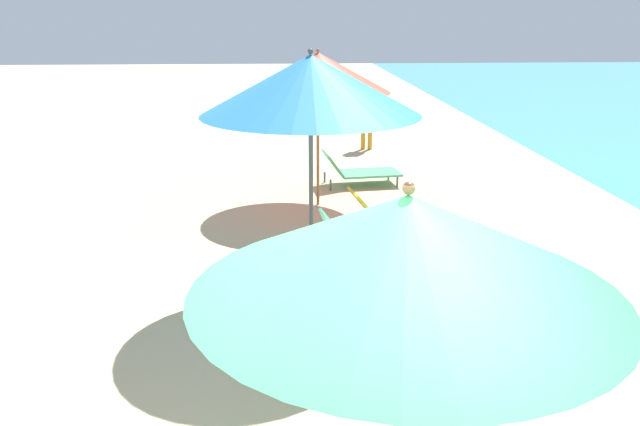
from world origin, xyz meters
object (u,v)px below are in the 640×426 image
Objects in this scene: umbrella_second at (311,85)px; person_walking_far at (367,113)px; lounger_second_inland at (406,316)px; lounger_farthest_inland at (393,210)px; umbrella_nearest at (406,245)px; lounger_second_shoreside at (367,237)px; umbrella_farthest at (318,73)px; cooler_box at (569,291)px; lounger_farthest_shoreside at (359,170)px.

umbrella_second reaches higher than person_walking_far.
lounger_second_inland is 0.81× the size of lounger_farthest_inland.
lounger_second_inland is at bearing -169.84° from person_walking_far.
umbrella_nearest is 4.13m from umbrella_second.
umbrella_nearest is at bearing -100.22° from lounger_second_shoreside.
umbrella_farthest is 4.97× the size of cooler_box.
person_walking_far reaches higher than lounger_second_inland.
umbrella_second reaches higher than cooler_box.
lounger_farthest_inland reaches higher than cooler_box.
lounger_second_inland is (0.89, -1.14, -2.15)m from umbrella_second.
lounger_second_inland is 0.80× the size of lounger_farthest_shoreside.
umbrella_nearest reaches higher than lounger_second_shoreside.
umbrella_farthest reaches higher than cooler_box.
umbrella_nearest is 9.46m from lounger_farthest_shoreside.
lounger_second_inland is 9.65m from person_walking_far.
lounger_farthest_inland is (0.23, -2.54, -0.02)m from lounger_farthest_shoreside.
umbrella_nearest is at bearing -125.53° from cooler_box.
umbrella_nearest is 5.71m from lounger_second_shoreside.
cooler_box is (1.55, -2.88, -0.11)m from lounger_farthest_inland.
umbrella_second is 5.68m from lounger_farthest_shoreside.
lounger_farthest_inland is 5.94m from person_walking_far.
person_walking_far is (1.46, 4.62, -1.37)m from umbrella_farthest.
umbrella_second is 3.76m from cooler_box.
umbrella_second is 2.63m from lounger_second_shoreside.
lounger_farthest_shoreside is at bearing 84.27° from umbrella_nearest.
umbrella_farthest reaches higher than lounger_second_inland.
lounger_second_inland is at bearing -99.45° from lounger_farthest_shoreside.
umbrella_farthest is at bearing 97.10° from lounger_second_shoreside.
cooler_box is (2.13, -1.56, -0.15)m from lounger_second_shoreside.
umbrella_second reaches higher than umbrella_nearest.
lounger_second_shoreside is at bearing -123.39° from lounger_farthest_inland.
person_walking_far is (0.95, 7.21, 0.58)m from lounger_second_shoreside.
lounger_second_shoreside is 3.88m from lounger_farthest_shoreside.
umbrella_farthest is at bearing 177.77° from person_walking_far.
lounger_second_inland is 2.31× the size of cooler_box.
umbrella_nearest is 0.94× the size of umbrella_farthest.
lounger_farthest_shoreside is at bearing 85.72° from lounger_farthest_inland.
umbrella_second is 1.88× the size of lounger_farthest_inland.
lounger_farthest_shoreside is at bearing 83.60° from lounger_second_inland.
person_walking_far is at bearing 78.42° from lounger_second_shoreside.
umbrella_second is at bearing 173.86° from cooler_box.
lounger_second_shoreside is at bearing 83.86° from umbrella_nearest.
lounger_farthest_inland is at bearing 62.08° from lounger_second_shoreside.
lounger_farthest_inland is at bearing 61.41° from umbrella_second.
lounger_farthest_inland is at bearing 78.32° from lounger_second_inland.
umbrella_nearest is at bearing -109.41° from lounger_farthest_inland.
lounger_farthest_inland is 2.85× the size of cooler_box.
umbrella_farthest is 5.03m from person_walking_far.
lounger_second_inland is (0.08, -2.39, 0.01)m from lounger_second_shoreside.
lounger_second_inland is 3.74m from lounger_farthest_inland.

